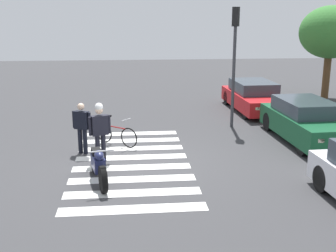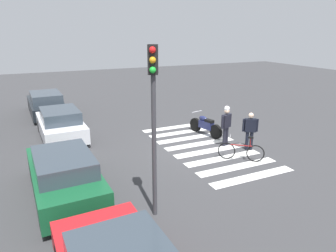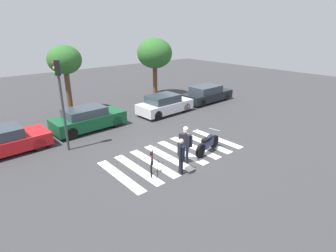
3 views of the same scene
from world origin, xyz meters
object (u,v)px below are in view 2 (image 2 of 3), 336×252
at_px(officer_by_motorcycle, 226,123).
at_px(car_green_compact, 64,175).
at_px(officer_on_foot, 250,129).
at_px(police_motorcycle, 206,126).
at_px(car_black_suv, 46,104).
at_px(leaning_bicycle, 241,151).
at_px(traffic_light_pole, 154,108).
at_px(car_white_van, 61,124).

bearing_deg(officer_by_motorcycle, car_green_compact, 102.51).
relative_size(officer_on_foot, car_green_compact, 0.37).
distance_m(police_motorcycle, car_black_suv, 9.88).
height_order(leaning_bicycle, officer_on_foot, officer_on_foot).
xyz_separation_m(officer_on_foot, traffic_light_pole, (-2.81, 5.48, 2.11)).
bearing_deg(officer_by_motorcycle, traffic_light_pole, 126.89).
xyz_separation_m(police_motorcycle, car_black_suv, (7.31, 6.64, 0.18)).
bearing_deg(officer_by_motorcycle, officer_on_foot, -144.23).
xyz_separation_m(police_motorcycle, car_white_van, (2.48, 6.38, 0.20)).
distance_m(police_motorcycle, car_white_van, 6.85).
bearing_deg(car_green_compact, traffic_light_pole, -135.42).
bearing_deg(police_motorcycle, traffic_light_pole, 137.40).
distance_m(car_white_van, car_black_suv, 4.84).
bearing_deg(car_white_van, officer_by_motorcycle, -122.44).
xyz_separation_m(police_motorcycle, traffic_light_pole, (-5.25, 4.83, 2.55)).
xyz_separation_m(leaning_bicycle, officer_by_motorcycle, (1.63, -0.41, 0.66)).
xyz_separation_m(police_motorcycle, leaning_bicycle, (-3.23, 0.37, -0.09)).
relative_size(leaning_bicycle, car_white_van, 0.33).
height_order(officer_on_foot, car_white_van, officer_on_foot).
xyz_separation_m(leaning_bicycle, officer_on_foot, (0.79, -1.02, 0.54)).
relative_size(officer_on_foot, car_white_van, 0.39).
distance_m(officer_on_foot, officer_by_motorcycle, 1.05).
relative_size(police_motorcycle, leaning_bicycle, 1.49).
bearing_deg(police_motorcycle, officer_by_motorcycle, -178.57).
bearing_deg(officer_on_foot, traffic_light_pole, 117.14).
bearing_deg(officer_on_foot, car_white_van, 54.97).
bearing_deg(officer_by_motorcycle, car_black_suv, 36.87).
xyz_separation_m(officer_on_foot, car_white_van, (4.93, 7.03, -0.24)).
height_order(police_motorcycle, car_green_compact, car_green_compact).
relative_size(leaning_bicycle, car_black_suv, 0.30).
bearing_deg(officer_by_motorcycle, police_motorcycle, 1.43).
bearing_deg(leaning_bicycle, car_black_suv, 30.73).
relative_size(police_motorcycle, traffic_light_pole, 0.46).
xyz_separation_m(officer_by_motorcycle, car_white_van, (4.08, 6.42, -0.36)).
height_order(leaning_bicycle, car_green_compact, car_green_compact).
bearing_deg(leaning_bicycle, traffic_light_pole, 114.42).
xyz_separation_m(officer_on_foot, car_green_compact, (-0.70, 7.56, -0.23)).
bearing_deg(traffic_light_pole, police_motorcycle, -42.60).
relative_size(officer_by_motorcycle, car_white_van, 0.43).
height_order(officer_by_motorcycle, car_green_compact, officer_by_motorcycle).
bearing_deg(car_green_compact, officer_on_foot, -84.74).
height_order(police_motorcycle, traffic_light_pole, traffic_light_pole).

